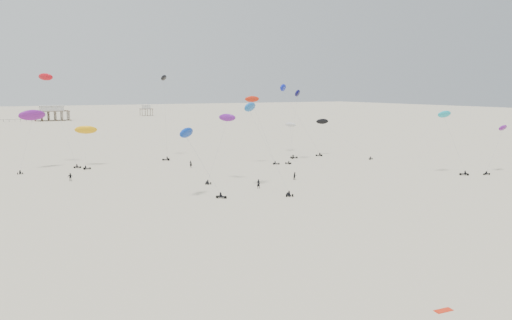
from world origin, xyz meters
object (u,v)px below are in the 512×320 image
rig_0 (195,148)px  pavilion_main (52,114)px  rig_7 (499,139)px  spectator_0 (258,188)px  pavilion_small (146,111)px

rig_0 → pavilion_main: bearing=-119.0°
pavilion_main → rig_7: (74.91, -265.90, 4.05)m
rig_0 → rig_7: bearing=145.3°
rig_7 → spectator_0: rig_7 is taller
rig_7 → spectator_0: size_ratio=5.49×
pavilion_main → rig_0: (-0.84, -258.14, 5.26)m
pavilion_main → rig_0: 258.20m
pavilion_main → rig_7: bearing=-74.3°
pavilion_main → spectator_0: (13.86, -255.75, -4.22)m
pavilion_main → pavilion_small: pavilion_main is taller
pavilion_small → spectator_0: (-56.14, -285.75, -3.49)m
pavilion_small → spectator_0: size_ratio=3.99×
pavilion_small → rig_0: (-70.84, -288.14, 6.00)m
pavilion_main → rig_7: rig_7 is taller
pavilion_small → rig_7: size_ratio=0.73×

